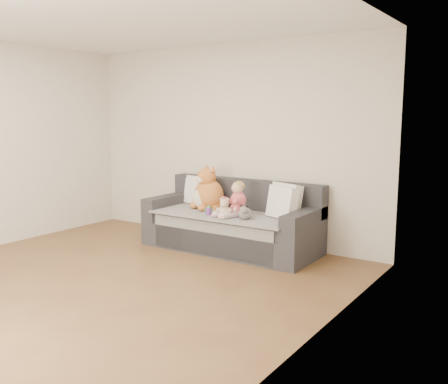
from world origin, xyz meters
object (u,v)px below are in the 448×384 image
(plush_cat, at_px, (208,192))
(sippy_cup, at_px, (209,210))
(sofa, at_px, (232,225))
(toddler, at_px, (236,201))
(teddy_bear, at_px, (224,210))

(plush_cat, relative_size, sippy_cup, 5.09)
(sofa, bearing_deg, sippy_cup, -112.64)
(toddler, height_order, sippy_cup, toddler)
(toddler, distance_m, sippy_cup, 0.35)
(toddler, height_order, teddy_bear, toddler)
(plush_cat, distance_m, teddy_bear, 0.61)
(sofa, bearing_deg, plush_cat, -178.05)
(plush_cat, height_order, teddy_bear, plush_cat)
(teddy_bear, bearing_deg, plush_cat, 123.53)
(sofa, height_order, toddler, toddler)
(sofa, distance_m, toddler, 0.42)
(plush_cat, bearing_deg, sofa, 25.73)
(toddler, xyz_separation_m, plush_cat, (-0.54, 0.17, 0.04))
(sippy_cup, bearing_deg, teddy_bear, -7.03)
(toddler, xyz_separation_m, sippy_cup, (-0.30, -0.14, -0.12))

